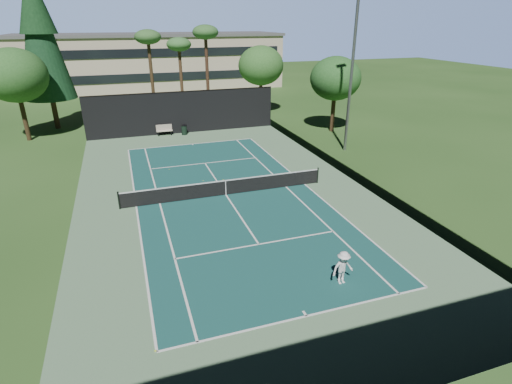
% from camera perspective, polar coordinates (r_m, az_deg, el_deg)
% --- Properties ---
extents(ground, '(160.00, 160.00, 0.00)m').
position_cam_1_polar(ground, '(25.32, -4.32, -0.43)').
color(ground, '#2B531F').
rests_on(ground, ground).
extents(apron_slab, '(18.00, 32.00, 0.01)m').
position_cam_1_polar(apron_slab, '(25.32, -4.32, -0.42)').
color(apron_slab, '#608960').
rests_on(apron_slab, ground).
extents(court_surface, '(10.97, 23.77, 0.01)m').
position_cam_1_polar(court_surface, '(25.31, -4.32, -0.41)').
color(court_surface, '#184E4A').
rests_on(court_surface, ground).
extents(court_lines, '(11.07, 23.87, 0.01)m').
position_cam_1_polar(court_lines, '(25.31, -4.32, -0.39)').
color(court_lines, white).
rests_on(court_lines, ground).
extents(tennis_net, '(12.90, 0.10, 1.10)m').
position_cam_1_polar(tennis_net, '(25.10, -4.35, 0.73)').
color(tennis_net, black).
rests_on(tennis_net, ground).
extents(fence, '(18.04, 32.05, 4.03)m').
position_cam_1_polar(fence, '(24.64, -4.49, 3.90)').
color(fence, black).
rests_on(fence, ground).
extents(player, '(1.02, 0.64, 1.51)m').
position_cam_1_polar(player, '(17.20, 12.31, -10.53)').
color(player, white).
rests_on(player, ground).
extents(tennis_ball_a, '(0.08, 0.08, 0.08)m').
position_cam_1_polar(tennis_ball_a, '(14.72, -14.17, -21.14)').
color(tennis_ball_a, '#C9E233').
rests_on(tennis_ball_a, ground).
extents(tennis_ball_b, '(0.06, 0.06, 0.06)m').
position_cam_1_polar(tennis_ball_b, '(27.66, -7.55, 1.61)').
color(tennis_ball_b, '#BBD12F').
rests_on(tennis_ball_b, ground).
extents(tennis_ball_c, '(0.07, 0.07, 0.07)m').
position_cam_1_polar(tennis_ball_c, '(27.67, -4.72, 1.75)').
color(tennis_ball_c, '#CEE534').
rests_on(tennis_ball_c, ground).
extents(tennis_ball_d, '(0.06, 0.06, 0.06)m').
position_cam_1_polar(tennis_ball_d, '(30.22, -12.30, 3.17)').
color(tennis_ball_d, '#ADCE2E').
rests_on(tennis_ball_d, ground).
extents(park_bench, '(1.50, 0.45, 1.02)m').
position_cam_1_polar(park_bench, '(39.59, -12.97, 8.68)').
color(park_bench, beige).
rests_on(park_bench, ground).
extents(trash_bin, '(0.56, 0.56, 0.95)m').
position_cam_1_polar(trash_bin, '(39.39, -10.23, 8.73)').
color(trash_bin, black).
rests_on(trash_bin, ground).
extents(pine_tree, '(4.80, 4.80, 15.00)m').
position_cam_1_polar(pine_tree, '(44.97, -28.69, 19.93)').
color(pine_tree, '#47301E').
rests_on(pine_tree, ground).
extents(palm_a, '(2.80, 2.80, 9.32)m').
position_cam_1_polar(palm_a, '(46.68, -15.16, 20.17)').
color(palm_a, '#45311D').
rests_on(palm_a, ground).
extents(palm_b, '(2.80, 2.80, 8.42)m').
position_cam_1_polar(palm_b, '(49.09, -10.95, 19.67)').
color(palm_b, '#4F3522').
rests_on(palm_b, ground).
extents(palm_c, '(2.80, 2.80, 9.77)m').
position_cam_1_polar(palm_c, '(46.52, -7.22, 21.25)').
color(palm_c, '#472D1E').
rests_on(palm_c, ground).
extents(decid_tree_a, '(5.12, 5.12, 7.62)m').
position_cam_1_polar(decid_tree_a, '(47.38, 0.70, 17.59)').
color(decid_tree_a, '#482F1F').
rests_on(decid_tree_a, ground).
extents(decid_tree_b, '(4.80, 4.80, 7.14)m').
position_cam_1_polar(decid_tree_b, '(39.99, 11.28, 15.60)').
color(decid_tree_b, '#4E3521').
rests_on(decid_tree_b, ground).
extents(decid_tree_c, '(5.44, 5.44, 8.09)m').
position_cam_1_polar(decid_tree_c, '(41.60, -31.21, 14.04)').
color(decid_tree_c, '#402F1B').
rests_on(decid_tree_c, ground).
extents(campus_building, '(40.50, 12.50, 8.30)m').
position_cam_1_polar(campus_building, '(68.96, -14.61, 17.69)').
color(campus_building, beige).
rests_on(campus_building, ground).
extents(light_pole, '(0.90, 0.25, 12.22)m').
position_cam_1_polar(light_pole, '(33.68, 13.52, 16.40)').
color(light_pole, gray).
rests_on(light_pole, ground).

